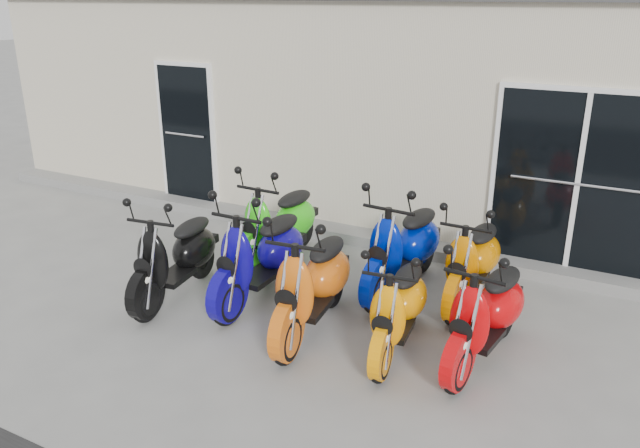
# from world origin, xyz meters

# --- Properties ---
(ground) EXTENTS (80.00, 80.00, 0.00)m
(ground) POSITION_xyz_m (0.00, 0.00, 0.00)
(ground) COLOR gray
(ground) RESTS_ON ground
(building) EXTENTS (14.00, 6.00, 3.20)m
(building) POSITION_xyz_m (0.00, 5.20, 1.60)
(building) COLOR beige
(building) RESTS_ON ground
(front_step) EXTENTS (14.00, 0.40, 0.15)m
(front_step) POSITION_xyz_m (0.00, 2.02, 0.07)
(front_step) COLOR gray
(front_step) RESTS_ON ground
(door_left) EXTENTS (1.07, 0.08, 2.22)m
(door_left) POSITION_xyz_m (-3.20, 2.17, 1.26)
(door_left) COLOR black
(door_left) RESTS_ON front_step
(door_right) EXTENTS (2.02, 0.08, 2.22)m
(door_right) POSITION_xyz_m (2.60, 2.17, 1.26)
(door_right) COLOR black
(door_right) RESTS_ON front_step
(scooter_front_black) EXTENTS (0.87, 1.83, 1.30)m
(scooter_front_black) POSITION_xyz_m (-1.26, -0.51, 0.65)
(scooter_front_black) COLOR black
(scooter_front_black) RESTS_ON ground
(scooter_front_blue) EXTENTS (0.69, 1.89, 1.39)m
(scooter_front_blue) POSITION_xyz_m (-0.38, -0.11, 0.70)
(scooter_front_blue) COLOR #0D0581
(scooter_front_blue) RESTS_ON ground
(scooter_front_orange_a) EXTENTS (0.87, 1.93, 1.38)m
(scooter_front_orange_a) POSITION_xyz_m (0.48, -0.47, 0.69)
(scooter_front_orange_a) COLOR orange
(scooter_front_orange_a) RESTS_ON ground
(scooter_front_orange_b) EXTENTS (0.74, 1.65, 1.18)m
(scooter_front_orange_b) POSITION_xyz_m (1.38, -0.42, 0.59)
(scooter_front_orange_b) COLOR orange
(scooter_front_orange_b) RESTS_ON ground
(scooter_front_red) EXTENTS (0.86, 1.80, 1.28)m
(scooter_front_red) POSITION_xyz_m (2.17, -0.22, 0.64)
(scooter_front_red) COLOR red
(scooter_front_red) RESTS_ON ground
(scooter_back_green) EXTENTS (0.73, 1.86, 1.36)m
(scooter_back_green) POSITION_xyz_m (-0.75, 0.88, 0.68)
(scooter_back_green) COLOR #2DDE15
(scooter_back_green) RESTS_ON ground
(scooter_back_blue) EXTENTS (0.85, 1.94, 1.40)m
(scooter_back_blue) POSITION_xyz_m (0.95, 0.86, 0.70)
(scooter_back_blue) COLOR #00169B
(scooter_back_blue) RESTS_ON ground
(scooter_back_yellow) EXTENTS (0.67, 1.73, 1.27)m
(scooter_back_yellow) POSITION_xyz_m (1.73, 0.94, 0.63)
(scooter_back_yellow) COLOR #D17000
(scooter_back_yellow) RESTS_ON ground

